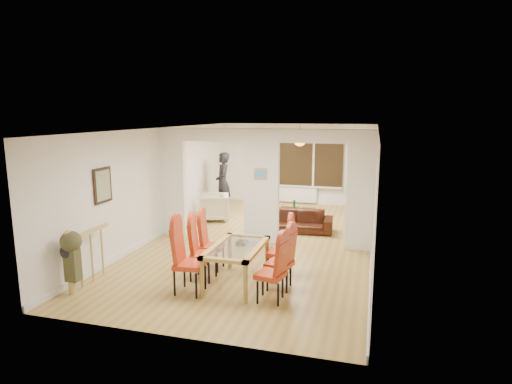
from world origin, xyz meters
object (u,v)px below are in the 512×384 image
at_px(dining_table, 237,265).
at_px(dining_chair_rb, 279,259).
at_px(dining_chair_lb, 203,250).
at_px(television, 356,204).
at_px(dining_chair_lc, 212,243).
at_px(armchair, 214,207).
at_px(dining_chair_rc, 280,248).
at_px(dining_chair_ra, 270,270).
at_px(bowl, 300,208).
at_px(coffee_table, 297,213).
at_px(bottle, 294,204).
at_px(person, 223,182).
at_px(dining_chair_la, 190,259).
at_px(sofa, 296,221).

height_order(dining_table, dining_chair_rb, dining_chair_rb).
bearing_deg(dining_chair_lb, television, 57.00).
distance_m(dining_chair_lc, armchair, 3.82).
bearing_deg(dining_chair_rc, dining_table, -140.16).
distance_m(dining_chair_ra, armchair, 5.40).
bearing_deg(bowl, coffee_table, 152.17).
bearing_deg(dining_chair_lb, dining_table, -15.55).
xyz_separation_m(dining_chair_ra, coffee_table, (-0.58, 5.67, -0.40)).
bearing_deg(television, bottle, 130.45).
bearing_deg(bowl, dining_chair_lb, -99.94).
height_order(dining_chair_lb, television, dining_chair_lb).
distance_m(dining_chair_lb, television, 6.41).
height_order(person, television, person).
bearing_deg(dining_table, bowl, 87.30).
bearing_deg(television, person, 115.38).
relative_size(dining_chair_lc, coffee_table, 1.04).
distance_m(bottle, bowl, 0.21).
xyz_separation_m(dining_chair_la, bowl, (0.88, 5.67, -0.32)).
height_order(dining_chair_la, dining_chair_rc, dining_chair_la).
xyz_separation_m(dining_chair_la, sofa, (1.03, 4.18, -0.31)).
xyz_separation_m(dining_chair_la, dining_chair_ra, (1.36, 0.05, -0.07)).
xyz_separation_m(dining_chair_ra, armchair, (-2.73, 4.66, -0.15)).
height_order(dining_chair_ra, dining_chair_rb, dining_chair_rb).
relative_size(dining_chair_lc, armchair, 1.28).
bearing_deg(bottle, sofa, -77.73).
bearing_deg(dining_chair_rc, bottle, 95.04).
bearing_deg(dining_table, sofa, 83.89).
distance_m(dining_chair_la, dining_chair_lb, 0.60).
bearing_deg(dining_chair_rc, dining_chair_lb, -160.16).
bearing_deg(television, armchair, 129.15).
relative_size(coffee_table, bowl, 4.62).
height_order(dining_chair_lc, coffee_table, dining_chair_lc).
distance_m(dining_chair_la, bottle, 5.71).
bearing_deg(dining_chair_ra, armchair, 132.42).
relative_size(dining_table, dining_chair_lb, 1.38).
bearing_deg(dining_chair_lc, dining_chair_la, -94.64).
height_order(sofa, bottle, sofa).
height_order(dining_chair_rb, television, dining_chair_rb).
distance_m(dining_chair_lb, coffee_table, 5.20).
height_order(armchair, person, person).
bearing_deg(bowl, sofa, -84.34).
relative_size(dining_chair_la, bottle, 4.16).
relative_size(dining_chair_rc, bowl, 4.85).
height_order(dining_chair_lb, dining_chair_lc, dining_chair_lb).
bearing_deg(coffee_table, bottle, -141.75).
xyz_separation_m(dining_chair_la, dining_chair_lc, (-0.05, 1.13, -0.06)).
bearing_deg(dining_chair_ra, bowl, 106.88).
height_order(dining_chair_lc, person, person).
bearing_deg(bottle, dining_chair_lb, -98.02).
bearing_deg(dining_table, bottle, 89.26).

